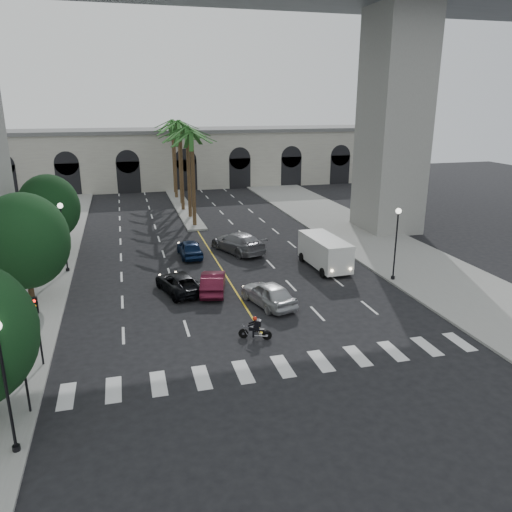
{
  "coord_description": "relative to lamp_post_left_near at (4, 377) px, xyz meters",
  "views": [
    {
      "loc": [
        -6.89,
        -22.1,
        12.4
      ],
      "look_at": [
        0.65,
        6.0,
        3.35
      ],
      "focal_mm": 35.0,
      "sensor_mm": 36.0,
      "label": 1
    }
  ],
  "objects": [
    {
      "name": "sidewalk_left",
      "position": [
        -3.6,
        20.0,
        -3.15
      ],
      "size": [
        8.0,
        100.0,
        0.15
      ],
      "primitive_type": "cube",
      "color": "gray",
      "rests_on": "ground"
    },
    {
      "name": "car_d",
      "position": [
        13.64,
        22.96,
        -2.36
      ],
      "size": [
        4.43,
        6.38,
        1.72
      ],
      "primitive_type": "imported",
      "rotation": [
        0.0,
        0.0,
        3.52
      ],
      "color": "slate",
      "rests_on": "ground"
    },
    {
      "name": "traffic_signal_far",
      "position": [
        0.1,
        6.5,
        -0.71
      ],
      "size": [
        0.25,
        0.18,
        3.65
      ],
      "color": "black",
      "rests_on": "ground"
    },
    {
      "name": "pier_building",
      "position": [
        11.4,
        60.0,
        1.04
      ],
      "size": [
        71.0,
        10.5,
        8.5
      ],
      "color": "beige",
      "rests_on": "ground"
    },
    {
      "name": "lamp_post_right",
      "position": [
        22.8,
        13.0,
        0.0
      ],
      "size": [
        0.4,
        0.4,
        5.35
      ],
      "color": "black",
      "rests_on": "ground"
    },
    {
      "name": "street_tree_far",
      "position": [
        -1.6,
        27.0,
        0.68
      ],
      "size": [
        5.04,
        5.04,
        6.68
      ],
      "color": "#382616",
      "rests_on": "ground"
    },
    {
      "name": "palm_f",
      "position": [
        11.6,
        53.0,
        6.24
      ],
      "size": [
        3.2,
        3.2,
        10.7
      ],
      "color": "#47331E",
      "rests_on": "ground"
    },
    {
      "name": "traffic_signal_near",
      "position": [
        0.1,
        2.5,
        -0.71
      ],
      "size": [
        0.25,
        0.18,
        3.65
      ],
      "color": "black",
      "rests_on": "ground"
    },
    {
      "name": "palm_a",
      "position": [
        11.4,
        33.0,
        5.88
      ],
      "size": [
        3.2,
        3.2,
        10.3
      ],
      "color": "#47331E",
      "rests_on": "ground"
    },
    {
      "name": "palm_e",
      "position": [
        11.3,
        49.0,
        5.97
      ],
      "size": [
        3.2,
        3.2,
        10.4
      ],
      "color": "#47331E",
      "rests_on": "ground"
    },
    {
      "name": "street_tree_mid",
      "position": [
        -1.6,
        15.0,
        0.99
      ],
      "size": [
        5.44,
        5.44,
        7.21
      ],
      "color": "#382616",
      "rests_on": "ground"
    },
    {
      "name": "lamp_post_left_near",
      "position": [
        0.0,
        0.0,
        0.0
      ],
      "size": [
        0.4,
        0.4,
        5.35
      ],
      "color": "black",
      "rests_on": "ground"
    },
    {
      "name": "pedestrian_b",
      "position": [
        -0.87,
        8.92,
        -2.16
      ],
      "size": [
        1.07,
        0.96,
        1.82
      ],
      "primitive_type": "imported",
      "rotation": [
        0.0,
        0.0,
        -0.37
      ],
      "color": "black",
      "rests_on": "sidewalk_left"
    },
    {
      "name": "cargo_van",
      "position": [
        19.15,
        16.97,
        -1.87
      ],
      "size": [
        2.49,
        5.78,
        2.43
      ],
      "rotation": [
        0.0,
        0.0,
        0.04
      ],
      "color": "silver",
      "rests_on": "ground"
    },
    {
      "name": "palm_c",
      "position": [
        11.2,
        41.0,
        5.69
      ],
      "size": [
        3.2,
        3.2,
        10.1
      ],
      "color": "#47331E",
      "rests_on": "ground"
    },
    {
      "name": "palm_d",
      "position": [
        11.55,
        45.0,
        6.43
      ],
      "size": [
        3.2,
        3.2,
        10.9
      ],
      "color": "#47331E",
      "rests_on": "ground"
    },
    {
      "name": "lamp_post_left_far",
      "position": [
        0.0,
        21.0,
        0.0
      ],
      "size": [
        0.4,
        0.4,
        5.35
      ],
      "color": "black",
      "rests_on": "ground"
    },
    {
      "name": "bridge",
      "position": [
        14.82,
        27.0,
        15.29
      ],
      "size": [
        75.0,
        13.0,
        26.0
      ],
      "color": "gray",
      "rests_on": "ground"
    },
    {
      "name": "ground",
      "position": [
        11.4,
        5.0,
        -3.22
      ],
      "size": [
        140.0,
        140.0,
        0.0
      ],
      "primitive_type": "plane",
      "color": "black",
      "rests_on": "ground"
    },
    {
      "name": "median",
      "position": [
        11.4,
        43.0,
        -3.12
      ],
      "size": [
        2.0,
        24.0,
        0.2
      ],
      "primitive_type": "cube",
      "color": "gray",
      "rests_on": "ground"
    },
    {
      "name": "car_a",
      "position": [
        12.9,
        11.06,
        -2.44
      ],
      "size": [
        3.0,
        4.91,
        1.56
      ],
      "primitive_type": "imported",
      "rotation": [
        0.0,
        0.0,
        3.41
      ],
      "color": "#AFB1B4",
      "rests_on": "ground"
    },
    {
      "name": "car_e",
      "position": [
        9.49,
        22.64,
        -2.49
      ],
      "size": [
        1.88,
        4.34,
        1.46
      ],
      "primitive_type": "imported",
      "rotation": [
        0.0,
        0.0,
        3.18
      ],
      "color": "#0E2145",
      "rests_on": "ground"
    },
    {
      "name": "sidewalk_right",
      "position": [
        26.4,
        20.0,
        -3.15
      ],
      "size": [
        8.0,
        100.0,
        0.15
      ],
      "primitive_type": "cube",
      "color": "gray",
      "rests_on": "ground"
    },
    {
      "name": "car_b",
      "position": [
        9.9,
        14.16,
        -2.5
      ],
      "size": [
        2.49,
        4.63,
        1.45
      ],
      "primitive_type": "imported",
      "rotation": [
        0.0,
        0.0,
        2.91
      ],
      "color": "#470E1E",
      "rests_on": "ground"
    },
    {
      "name": "motorcycle_rider",
      "position": [
        10.9,
        6.69,
        -2.62
      ],
      "size": [
        1.72,
        0.83,
        1.33
      ],
      "rotation": [
        0.0,
        0.0,
        -0.42
      ],
      "color": "black",
      "rests_on": "ground"
    },
    {
      "name": "palm_b",
      "position": [
        11.5,
        37.0,
        6.15
      ],
      "size": [
        3.2,
        3.2,
        10.6
      ],
      "color": "#47331E",
      "rests_on": "ground"
    },
    {
      "name": "car_c",
      "position": [
        7.7,
        14.82,
        -2.56
      ],
      "size": [
        3.36,
        5.16,
        1.32
      ],
      "primitive_type": "imported",
      "rotation": [
        0.0,
        0.0,
        3.41
      ],
      "color": "black",
      "rests_on": "ground"
    }
  ]
}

